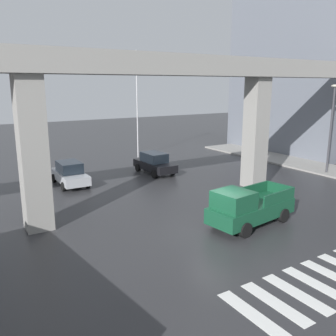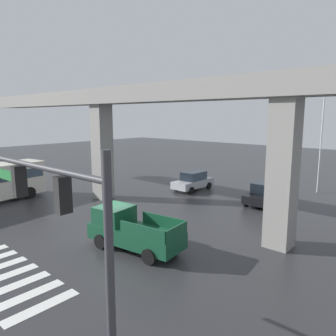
{
  "view_description": "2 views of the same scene",
  "coord_description": "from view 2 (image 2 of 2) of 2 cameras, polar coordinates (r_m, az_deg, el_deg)",
  "views": [
    {
      "loc": [
        -10.97,
        -13.14,
        7.22
      ],
      "look_at": [
        -0.85,
        3.29,
        2.74
      ],
      "focal_mm": 38.49,
      "sensor_mm": 36.0,
      "label": 1
    },
    {
      "loc": [
        13.59,
        -10.58,
        6.81
      ],
      "look_at": [
        0.47,
        4.23,
        3.54
      ],
      "focal_mm": 33.67,
      "sensor_mm": 36.0,
      "label": 2
    }
  ],
  "objects": [
    {
      "name": "traffic_signal_mast",
      "position": [
        8.44,
        -21.97,
        -6.84
      ],
      "size": [
        8.69,
        0.32,
        6.2
      ],
      "color": "#38383D",
      "rests_on": "ground"
    },
    {
      "name": "pickup_truck",
      "position": [
        16.69,
        -6.72,
        -11.08
      ],
      "size": [
        5.3,
        2.57,
        2.08
      ],
      "color": "#14472D",
      "rests_on": "ground"
    },
    {
      "name": "elevated_overpass",
      "position": [
        20.76,
        0.61,
        11.32
      ],
      "size": [
        50.17,
        1.93,
        8.93
      ],
      "color": "gray",
      "rests_on": "ground"
    },
    {
      "name": "sedan_silver",
      "position": [
        29.38,
        4.56,
        -2.33
      ],
      "size": [
        2.02,
        4.33,
        1.72
      ],
      "color": "#A8AAAF",
      "rests_on": "ground"
    },
    {
      "name": "sedan_black",
      "position": [
        25.76,
        17.09,
        -4.4
      ],
      "size": [
        2.08,
        4.36,
        1.72
      ],
      "color": "black",
      "rests_on": "ground"
    },
    {
      "name": "crosswalk_stripes",
      "position": [
        15.92,
        -27.49,
        -17.03
      ],
      "size": [
        7.15,
        2.8,
        0.01
      ],
      "color": "silver",
      "rests_on": "ground"
    },
    {
      "name": "ground_plane",
      "position": [
        18.52,
        -10.06,
        -12.33
      ],
      "size": [
        120.0,
        120.0,
        0.0
      ],
      "primitive_type": "plane",
      "color": "#2D2D30"
    },
    {
      "name": "flagpole",
      "position": [
        30.81,
        26.32,
        6.97
      ],
      "size": [
        1.16,
        0.12,
        10.44
      ],
      "color": "silver",
      "rests_on": "ground"
    }
  ]
}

